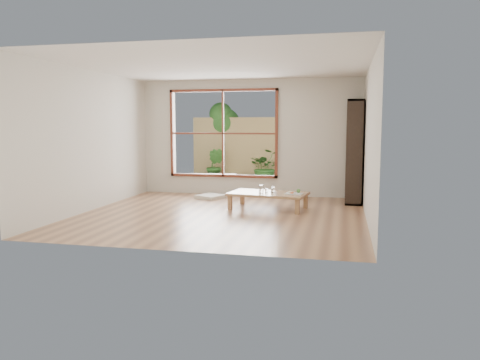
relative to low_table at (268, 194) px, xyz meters
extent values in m
plane|color=tan|center=(-0.72, -0.73, -0.28)|extent=(5.00, 5.00, 0.00)
cube|color=#A4834F|center=(0.00, 0.00, 0.02)|extent=(1.54, 1.01, 0.05)
cube|color=#A4834F|center=(-0.69, -0.24, -0.14)|extent=(0.08, 0.08, 0.27)
cube|color=#A4834F|center=(-0.59, 0.42, -0.14)|extent=(0.08, 0.08, 0.27)
cube|color=#A4834F|center=(0.59, -0.42, -0.14)|extent=(0.08, 0.08, 0.27)
cube|color=#A4834F|center=(0.69, 0.24, -0.14)|extent=(0.08, 0.08, 0.27)
cube|color=silver|center=(-1.44, 1.04, -0.24)|extent=(0.67, 0.67, 0.07)
cube|color=black|center=(1.59, 1.17, 0.77)|extent=(0.33, 0.94, 2.09)
cylinder|color=silver|center=(-0.11, -0.14, 0.12)|extent=(0.08, 0.08, 0.16)
cylinder|color=silver|center=(0.08, -0.02, 0.08)|extent=(0.06, 0.06, 0.09)
cylinder|color=silver|center=(0.08, 0.06, 0.09)|extent=(0.07, 0.07, 0.10)
cylinder|color=silver|center=(-0.04, 0.04, 0.07)|extent=(0.06, 0.06, 0.07)
cube|color=white|center=(0.50, -0.11, 0.05)|extent=(0.33, 0.26, 0.02)
sphere|color=#4B7D32|center=(0.58, -0.07, 0.10)|extent=(0.08, 0.08, 0.08)
cube|color=#DA6133|center=(0.47, -0.16, 0.07)|extent=(0.06, 0.05, 0.03)
cube|color=beige|center=(0.42, -0.08, 0.07)|extent=(0.07, 0.06, 0.02)
cylinder|color=silver|center=(0.53, -0.18, 0.06)|extent=(0.17, 0.04, 0.01)
cube|color=#382F28|center=(-1.32, 2.83, -0.28)|extent=(2.80, 2.00, 0.05)
cube|color=black|center=(-1.75, 2.36, 0.09)|extent=(1.19, 0.52, 0.05)
cube|color=black|center=(-2.26, 2.14, -0.09)|extent=(0.07, 0.07, 0.32)
cube|color=black|center=(-2.30, 2.39, -0.09)|extent=(0.07, 0.07, 0.32)
cube|color=black|center=(-1.20, 2.32, -0.09)|extent=(0.07, 0.07, 0.32)
cube|color=black|center=(-1.25, 2.57, -0.09)|extent=(0.07, 0.07, 0.32)
cube|color=tan|center=(-1.32, 3.83, 0.62)|extent=(2.80, 0.06, 1.80)
imported|color=#346726|center=(-0.61, 3.44, 0.22)|extent=(1.05, 0.98, 0.95)
imported|color=#346726|center=(-2.01, 3.52, 0.22)|extent=(0.60, 0.52, 0.94)
cylinder|color=#4C3D2D|center=(-2.02, 4.13, 0.52)|extent=(0.14, 0.14, 1.60)
sphere|color=#346726|center=(-1.90, 4.13, 1.37)|extent=(0.84, 0.84, 0.84)
sphere|color=#346726|center=(-2.17, 4.21, 1.17)|extent=(0.70, 0.70, 0.70)
sphere|color=#346726|center=(-1.99, 4.03, 1.62)|extent=(0.64, 0.64, 0.64)
camera|label=1|loc=(1.37, -8.68, 1.30)|focal=35.00mm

